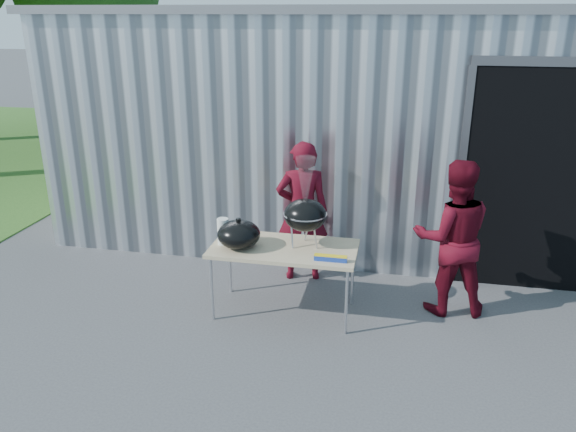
% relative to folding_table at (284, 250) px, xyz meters
% --- Properties ---
extents(ground, '(80.00, 80.00, 0.00)m').
position_rel_folding_table_xyz_m(ground, '(-0.27, -0.56, -0.71)').
color(ground, '#434346').
extents(building, '(8.20, 6.20, 3.10)m').
position_rel_folding_table_xyz_m(building, '(0.65, 4.03, 0.83)').
color(building, silver).
rests_on(building, ground).
extents(folding_table, '(1.50, 0.75, 0.75)m').
position_rel_folding_table_xyz_m(folding_table, '(0.00, 0.00, 0.00)').
color(folding_table, tan).
rests_on(folding_table, ground).
extents(kettle_grill, '(0.44, 0.44, 0.94)m').
position_rel_folding_table_xyz_m(kettle_grill, '(0.20, 0.08, 0.46)').
color(kettle_grill, black).
rests_on(kettle_grill, folding_table).
extents(grill_lid, '(0.44, 0.44, 0.32)m').
position_rel_folding_table_xyz_m(grill_lid, '(-0.45, -0.10, 0.18)').
color(grill_lid, black).
rests_on(grill_lid, folding_table).
extents(paper_towels, '(0.12, 0.12, 0.28)m').
position_rel_folding_table_xyz_m(paper_towels, '(-0.63, -0.05, 0.18)').
color(paper_towels, white).
rests_on(paper_towels, folding_table).
extents(white_tub, '(0.20, 0.15, 0.10)m').
position_rel_folding_table_xyz_m(white_tub, '(-0.55, 0.19, 0.09)').
color(white_tub, white).
rests_on(white_tub, folding_table).
extents(foil_box, '(0.32, 0.06, 0.06)m').
position_rel_folding_table_xyz_m(foil_box, '(0.52, -0.25, 0.07)').
color(foil_box, '#173598').
rests_on(foil_box, folding_table).
extents(person_cook, '(0.69, 0.53, 1.67)m').
position_rel_folding_table_xyz_m(person_cook, '(0.03, 0.87, 0.13)').
color(person_cook, '#4E0814').
rests_on(person_cook, ground).
extents(person_bystander, '(0.89, 0.74, 1.66)m').
position_rel_folding_table_xyz_m(person_bystander, '(1.69, 0.40, 0.12)').
color(person_bystander, '#4E0814').
rests_on(person_bystander, ground).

